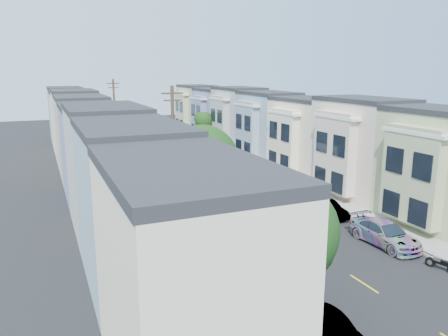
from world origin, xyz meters
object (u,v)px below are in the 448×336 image
Objects in this scene: parked_left_a at (330,330)px; tree_c at (159,151)px; parked_right_a at (385,234)px; parked_right_b at (328,209)px; parked_right_d at (201,149)px; motorcycle at (441,264)px; tree_b at (200,163)px; fedex_truck at (223,163)px; utility_pole_far at (115,119)px; parked_left_b at (256,264)px; tree_a at (281,232)px; utility_pole_near at (174,154)px; parked_left_d at (154,176)px; tree_e at (111,120)px; lead_sedan at (190,157)px; tree_d at (132,131)px; tree_far_r at (204,122)px; parked_left_c at (201,215)px; parked_right_c at (221,158)px.

tree_c is at bearing 88.79° from parked_left_a.
tree_c reaches higher than parked_right_a.
parked_right_d reaches higher than parked_right_b.
parked_right_b is 2.05× the size of motorcycle.
parked_left_a is (1.40, -11.78, -4.98)m from tree_b.
fedex_truck is 29.03m from parked_left_a.
parked_left_b is at bearing -87.83° from utility_pole_far.
tree_a is 1.81× the size of parked_left_a.
parked_right_d is at bearing 65.59° from utility_pole_near.
parked_left_b is 1.14× the size of parked_left_d.
utility_pole_near reaches higher than tree_a.
parked_right_d is (9.80, 35.56, -0.06)m from parked_left_b.
tree_e is 45.43m from motorcycle.
tree_e is at bearing 151.94° from parked_right_d.
parked_left_d reaches higher than lead_sedan.
parked_right_a is at bearing 32.21° from parked_left_a.
tree_e reaches higher than parked_right_d.
tree_d is at bearing 118.06° from parked_right_b.
parked_left_d is (0.00, 29.52, 0.01)m from parked_left_a.
utility_pole_near is at bearing 91.70° from parked_left_b.
tree_b is 12.96m from parked_right_a.
utility_pole_near reaches higher than parked_left_d.
fedex_truck is at bearing 80.78° from motorcycle.
parked_right_a is (9.80, 0.69, 0.03)m from parked_left_b.
tree_c reaches higher than tree_far_r.
parked_left_b is at bearing 85.15° from parked_left_a.
parked_left_c is 10.03m from parked_right_b.
motorcycle is at bearing -36.77° from tree_b.
parked_right_d is at bearing 39.99° from tree_d.
parked_left_b is at bearing -82.67° from utility_pole_near.
tree_far_r reaches higher than lead_sedan.
tree_b is 0.80× the size of utility_pole_near.
tree_c is 1.82× the size of parked_left_a.
parked_left_c reaches higher than parked_right_b.
tree_a is 1.10× the size of fedex_truck.
tree_a reaches higher than tree_far_r.
motorcycle is at bearing 6.85° from tree_a.
lead_sedan is at bearing 79.31° from motorcycle.
lead_sedan is (8.14, -5.70, -4.54)m from utility_pole_far.
tree_far_r is at bearing 70.93° from parked_left_a.
tree_c reaches higher than parked_right_d.
parked_left_c is at bearing 84.23° from tree_a.
parked_left_b is 22.81m from parked_left_d.
parked_right_c is at bearing 69.67° from parked_left_a.
utility_pole_near is 1.95× the size of parked_right_a.
fedex_truck is at bearing 51.36° from utility_pole_near.
parked_right_c is at bearing 49.99° from tree_c.
tree_c is 17.87m from parked_right_c.
lead_sedan is at bearing 68.14° from utility_pole_near.
parked_right_d is (11.20, -4.68, -4.04)m from tree_e.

